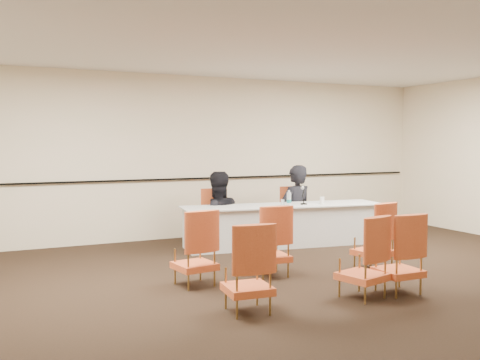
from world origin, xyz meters
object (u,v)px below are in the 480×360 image
panel_table (284,225)px  water_bottle (289,198)px  microphone (304,196)px  aud_chair_front_left (194,247)px  aud_chair_back_right (398,253)px  aud_chair_front_right (374,236)px  panelist_main_chair (296,213)px  aud_chair_back_left (247,267)px  panelist_second (217,223)px  panelist_second_chair (217,216)px  coffee_cup (322,201)px  panelist_main (296,217)px  aud_chair_back_mid (362,257)px  aud_chair_front_mid (270,240)px  drinking_glass (283,202)px

panel_table → water_bottle: size_ratio=13.68×
microphone → aud_chair_front_left: bearing=-123.6°
microphone → water_bottle: bearing=-158.3°
microphone → aud_chair_back_right: 3.06m
microphone → aud_chair_front_right: 2.00m
panelist_main_chair → microphone: bearing=-101.0°
aud_chair_back_left → panelist_second: bearing=77.5°
aud_chair_back_left → panelist_second_chair: bearing=77.5°
panelist_main_chair → aud_chair_back_left: same height
coffee_cup → panelist_second_chair: bearing=152.2°
panelist_main_chair → aud_chair_front_left: bearing=-133.7°
aud_chair_front_right → panelist_second: bearing=101.2°
panelist_main_chair → panelist_main: bearing=0.0°
water_bottle → aud_chair_front_right: 2.01m
panelist_main_chair → aud_chair_back_left: 4.39m
aud_chair_back_mid → microphone: bearing=55.7°
coffee_cup → panel_table: bearing=163.9°
coffee_cup → aud_chair_front_left: 3.36m
aud_chair_front_mid → aud_chair_front_right: bearing=-8.5°
aud_chair_front_right → aud_chair_back_right: same height
aud_chair_back_right → panel_table: bearing=86.4°
panelist_main → aud_chair_back_left: size_ratio=2.01×
aud_chair_front_mid → aud_chair_back_left: 1.57m
aud_chair_back_left → coffee_cup: bearing=50.5°
aud_chair_front_left → aud_chair_front_right: same height
panelist_second → aud_chair_back_right: bearing=106.7°
panelist_main → aud_chair_back_right: bearing=67.9°
aud_chair_front_right → aud_chair_back_left: same height
panel_table → aud_chair_back_left: size_ratio=3.69×
panelist_second → aud_chair_back_right: panelist_second is taller
panelist_main → coffee_cup: (0.13, -0.66, 0.36)m
drinking_glass → aud_chair_back_left: 3.66m
aud_chair_front_left → drinking_glass: bearing=30.1°
panelist_main → panelist_second_chair: 1.50m
panel_table → aud_chair_back_right: size_ratio=3.69×
aud_chair_back_right → aud_chair_back_left: bearing=177.7°
panel_table → drinking_glass: 0.40m
panelist_main_chair → aud_chair_back_right: bearing=-94.3°
coffee_cup → aud_chair_back_mid: (-1.40, -2.90, -0.29)m
aud_chair_back_right → aud_chair_front_right: bearing=66.1°
panelist_second → aud_chair_back_mid: panelist_second is taller
panel_table → aud_chair_front_left: size_ratio=3.69×
microphone → aud_chair_back_mid: microphone is taller
panelist_main_chair → microphone: 0.73m
panelist_second_chair → aud_chair_back_left: 3.86m
water_bottle → aud_chair_back_right: water_bottle is taller
panelist_main_chair → aud_chair_front_mid: size_ratio=1.00×
microphone → aud_chair_front_mid: size_ratio=0.33×
drinking_glass → water_bottle: bearing=-41.9°
drinking_glass → aud_chair_front_mid: bearing=-124.3°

